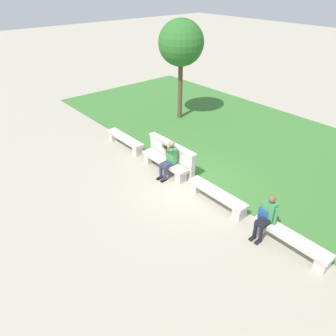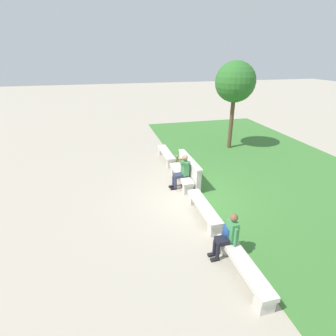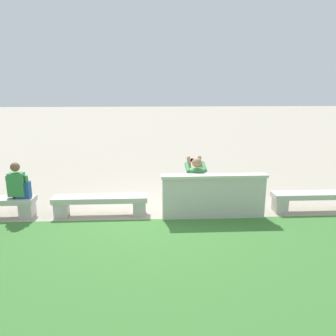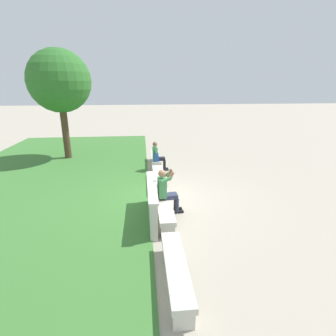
# 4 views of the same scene
# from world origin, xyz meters

# --- Properties ---
(ground_plane) EXTENTS (80.00, 80.00, 0.00)m
(ground_plane) POSITION_xyz_m (0.00, 0.00, 0.00)
(ground_plane) COLOR #A89E8C
(grass_strip) EXTENTS (21.66, 8.00, 0.03)m
(grass_strip) POSITION_xyz_m (0.00, 4.38, 0.01)
(grass_strip) COLOR #3D7533
(grass_strip) RESTS_ON ground
(bench_main) EXTENTS (2.12, 0.40, 0.45)m
(bench_main) POSITION_xyz_m (-3.77, 0.00, 0.30)
(bench_main) COLOR beige
(bench_main) RESTS_ON ground
(bench_near) EXTENTS (2.12, 0.40, 0.45)m
(bench_near) POSITION_xyz_m (-1.26, 0.00, 0.30)
(bench_near) COLOR beige
(bench_near) RESTS_ON ground
(bench_mid) EXTENTS (2.12, 0.40, 0.45)m
(bench_mid) POSITION_xyz_m (1.26, 0.00, 0.30)
(bench_mid) COLOR beige
(bench_mid) RESTS_ON ground
(bench_far) EXTENTS (2.12, 0.40, 0.45)m
(bench_far) POSITION_xyz_m (3.77, 0.00, 0.30)
(bench_far) COLOR beige
(bench_far) RESTS_ON ground
(backrest_wall_with_plaque) EXTENTS (2.30, 0.24, 1.01)m
(backrest_wall_with_plaque) POSITION_xyz_m (-1.26, 0.34, 0.52)
(backrest_wall_with_plaque) COLOR beige
(backrest_wall_with_plaque) RESTS_ON ground
(person_photographer) EXTENTS (0.50, 0.75, 1.32)m
(person_photographer) POSITION_xyz_m (-0.90, -0.08, 0.74)
(person_photographer) COLOR black
(person_photographer) RESTS_ON ground
(person_distant) EXTENTS (0.48, 0.68, 1.26)m
(person_distant) POSITION_xyz_m (3.04, -0.07, 0.67)
(person_distant) COLOR black
(person_distant) RESTS_ON ground
(backpack) EXTENTS (0.28, 0.24, 0.43)m
(backpack) POSITION_xyz_m (2.92, -0.00, 0.63)
(backpack) COLOR #234C8C
(backpack) RESTS_ON bench_far
(tree_left_background) EXTENTS (2.02, 2.02, 4.51)m
(tree_left_background) POSITION_xyz_m (-4.69, 3.79, 3.47)
(tree_left_background) COLOR brown
(tree_left_background) RESTS_ON ground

